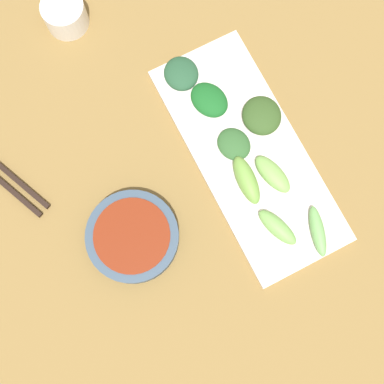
{
  "coord_description": "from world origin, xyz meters",
  "views": [
    {
      "loc": [
        -0.1,
        -0.15,
        0.85
      ],
      "look_at": [
        -0.03,
        -0.0,
        0.05
      ],
      "focal_mm": 49.32,
      "sensor_mm": 36.0,
      "label": 1
    }
  ],
  "objects": [
    {
      "name": "sauce_bowl",
      "position": [
        -0.14,
        -0.02,
        0.04
      ],
      "size": [
        0.14,
        0.14,
        0.03
      ],
      "color": "#34475B",
      "rests_on": "tabletop"
    },
    {
      "name": "tea_cup",
      "position": [
        -0.08,
        0.37,
        0.05
      ],
      "size": [
        0.07,
        0.07,
        0.05
      ],
      "primitive_type": "cylinder",
      "color": "silver",
      "rests_on": "tabletop"
    },
    {
      "name": "serving_plate",
      "position": [
        0.09,
        0.02,
        0.03
      ],
      "size": [
        0.17,
        0.4,
        0.01
      ],
      "primitive_type": "cube",
      "color": "silver",
      "rests_on": "tabletop"
    },
    {
      "name": "broccoli_leafy_1",
      "position": [
        0.13,
        0.06,
        0.04
      ],
      "size": [
        0.08,
        0.08,
        0.02
      ],
      "primitive_type": "ellipsoid",
      "rotation": [
        0.0,
        0.0,
        -0.2
      ],
      "color": "#2F4C1F",
      "rests_on": "serving_plate"
    },
    {
      "name": "broccoli_leafy_4",
      "position": [
        0.05,
        0.18,
        0.04
      ],
      "size": [
        0.06,
        0.07,
        0.02
      ],
      "primitive_type": "ellipsoid",
      "rotation": [
        0.0,
        0.0,
        -0.09
      ],
      "color": "#234C30",
      "rests_on": "serving_plate"
    },
    {
      "name": "broccoli_stalk_6",
      "position": [
        0.06,
        -0.11,
        0.04
      ],
      "size": [
        0.05,
        0.08,
        0.02
      ],
      "primitive_type": "ellipsoid",
      "rotation": [
        0.0,
        0.0,
        0.34
      ],
      "color": "#70A751",
      "rests_on": "serving_plate"
    },
    {
      "name": "broccoli_leafy_5",
      "position": [
        0.07,
        0.04,
        0.04
      ],
      "size": [
        0.06,
        0.07,
        0.02
      ],
      "primitive_type": "ellipsoid",
      "rotation": [
        0.0,
        0.0,
        0.23
      ],
      "color": "#2E5A2B",
      "rests_on": "serving_plate"
    },
    {
      "name": "broccoli_leafy_3",
      "position": [
        0.07,
        0.12,
        0.04
      ],
      "size": [
        0.07,
        0.08,
        0.02
      ],
      "primitive_type": "ellipsoid",
      "rotation": [
        0.0,
        0.0,
        0.32
      ],
      "color": "#175921",
      "rests_on": "serving_plate"
    },
    {
      "name": "broccoli_stalk_2",
      "position": [
        0.06,
        -0.02,
        0.05
      ],
      "size": [
        0.04,
        0.08,
        0.03
      ],
      "primitive_type": "ellipsoid",
      "rotation": [
        0.0,
        0.0,
        -0.1
      ],
      "color": "#6C9E42",
      "rests_on": "serving_plate"
    },
    {
      "name": "broccoli_stalk_0",
      "position": [
        0.12,
        -0.14,
        0.04
      ],
      "size": [
        0.04,
        0.08,
        0.02
      ],
      "primitive_type": "ellipsoid",
      "rotation": [
        0.0,
        0.0,
        -0.31
      ],
      "color": "#6AA559",
      "rests_on": "serving_plate"
    },
    {
      "name": "broccoli_stalk_7",
      "position": [
        0.1,
        -0.03,
        0.04
      ],
      "size": [
        0.05,
        0.08,
        0.02
      ],
      "primitive_type": "ellipsoid",
      "rotation": [
        0.0,
        0.0,
        0.23
      ],
      "color": "#75A550",
      "rests_on": "serving_plate"
    },
    {
      "name": "tabletop",
      "position": [
        0.0,
        0.0,
        0.01
      ],
      "size": [
        2.1,
        2.1,
        0.02
      ],
      "primitive_type": "cube",
      "color": "olive",
      "rests_on": "ground"
    }
  ]
}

